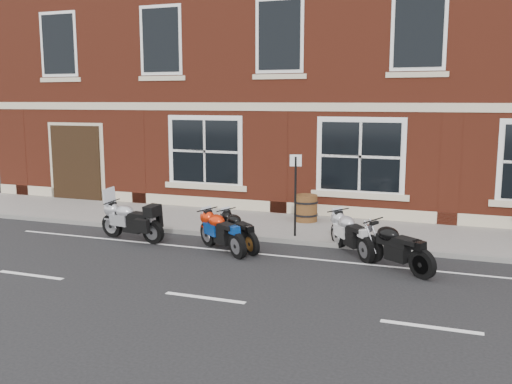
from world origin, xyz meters
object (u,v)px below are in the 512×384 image
barrel_planter (306,208)px  parking_sign (295,189)px  moto_sport_black (239,229)px  moto_sport_silver (352,233)px  moto_sport_red (222,231)px  moto_touring_silver (131,219)px  moto_naked_black (396,245)px

barrel_planter → parking_sign: 2.05m
moto_sport_black → moto_sport_silver: moto_sport_silver is taller
barrel_planter → moto_sport_black: bearing=-104.8°
moto_sport_red → moto_sport_silver: moto_sport_silver is taller
moto_touring_silver → moto_naked_black: size_ratio=1.16×
moto_naked_black → barrel_planter: size_ratio=2.26×
moto_touring_silver → moto_naked_black: (6.77, -0.33, -0.01)m
moto_sport_silver → moto_touring_silver: bearing=148.1°
moto_sport_silver → moto_naked_black: bearing=-77.3°
moto_sport_silver → moto_sport_red: bearing=157.7°
moto_sport_red → barrel_planter: (1.11, 3.51, -0.01)m
moto_sport_red → parking_sign: 2.27m
moto_sport_black → moto_naked_black: size_ratio=0.85×
barrel_planter → parking_sign: bearing=-83.4°
parking_sign → moto_naked_black: bearing=-47.4°
moto_sport_black → parking_sign: parking_sign is taller
moto_touring_silver → moto_sport_black: bearing=-76.7°
moto_touring_silver → moto_sport_red: (2.69, -0.24, -0.03)m
parking_sign → moto_sport_silver: bearing=-41.8°
barrel_planter → moto_sport_silver: bearing=-55.4°
moto_touring_silver → moto_sport_black: (2.98, 0.14, -0.06)m
moto_sport_red → moto_sport_silver: (2.97, 0.82, 0.00)m
moto_sport_red → moto_naked_black: (4.07, -0.10, 0.02)m
moto_touring_silver → moto_naked_black: 6.77m
moto_sport_silver → moto_sport_black: bearing=151.7°
parking_sign → moto_sport_black: bearing=-144.5°
moto_sport_red → moto_naked_black: moto_naked_black is taller
moto_sport_silver → barrel_planter: moto_sport_silver is taller
barrel_planter → moto_naked_black: bearing=-50.6°
moto_sport_black → moto_sport_red: bearing=-176.4°
moto_touring_silver → parking_sign: parking_sign is taller
moto_sport_red → moto_sport_silver: bearing=-38.5°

